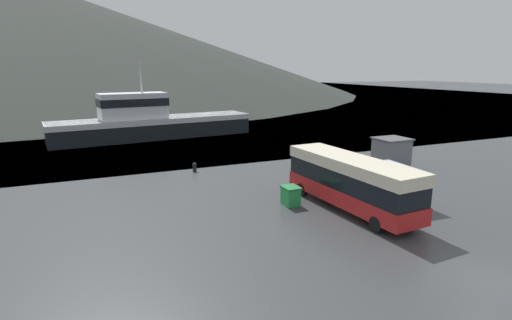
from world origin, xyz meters
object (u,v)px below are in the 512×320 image
at_px(storage_bin, 291,195).
at_px(fishing_boat, 150,122).
at_px(dock_kiosk, 391,152).
at_px(delivery_van, 391,181).
at_px(tour_bus, 350,180).

bearing_deg(storage_bin, fishing_boat, 98.36).
bearing_deg(dock_kiosk, storage_bin, -156.66).
height_order(delivery_van, dock_kiosk, dock_kiosk).
bearing_deg(dock_kiosk, delivery_van, -131.98).
distance_m(delivery_van, dock_kiosk, 9.80).
bearing_deg(tour_bus, fishing_boat, 99.40).
height_order(fishing_boat, storage_bin, fishing_boat).
distance_m(tour_bus, dock_kiosk, 13.06).
distance_m(fishing_boat, dock_kiosk, 29.54).
xyz_separation_m(fishing_boat, storage_bin, (4.32, -29.39, -1.48)).
height_order(delivery_van, storage_bin, delivery_van).
bearing_deg(tour_bus, delivery_van, 5.66).
relative_size(delivery_van, storage_bin, 4.76).
xyz_separation_m(delivery_van, dock_kiosk, (6.55, 7.29, 0.06)).
distance_m(tour_bus, storage_bin, 3.92).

